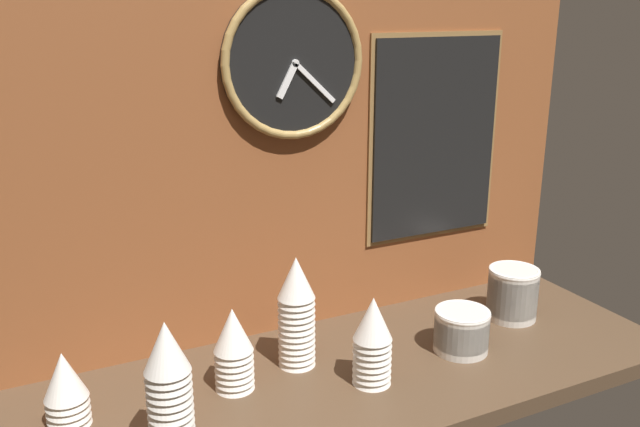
{
  "coord_description": "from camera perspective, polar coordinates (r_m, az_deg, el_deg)",
  "views": [
    {
      "loc": [
        -64.38,
        -120.1,
        79.85
      ],
      "look_at": [
        -3.5,
        4.0,
        36.75
      ],
      "focal_mm": 38.0,
      "sensor_mm": 36.0,
      "label": 1
    }
  ],
  "objects": [
    {
      "name": "cup_stack_left",
      "position": [
        1.29,
        -12.6,
        -14.12
      ],
      "size": [
        8.58,
        8.58,
        26.4
      ],
      "color": "white",
      "rests_on": "ground_plane"
    },
    {
      "name": "wall_clock",
      "position": [
        1.58,
        -2.21,
        12.56
      ],
      "size": [
        35.04,
        2.7,
        35.04
      ],
      "color": "black"
    },
    {
      "name": "wall_tiled_back",
      "position": [
        1.62,
        -2.41,
        7.61
      ],
      "size": [
        160.0,
        3.0,
        105.0
      ],
      "color": "brown",
      "rests_on": "ground_plane"
    },
    {
      "name": "bowl_stack_right",
      "position": [
        1.67,
        11.83,
        -9.53
      ],
      "size": [
        13.25,
        13.25,
        10.43
      ],
      "color": "beige",
      "rests_on": "ground_plane"
    },
    {
      "name": "cup_stack_center_left",
      "position": [
        1.48,
        -7.29,
        -11.24
      ],
      "size": [
        8.58,
        8.58,
        18.82
      ],
      "color": "white",
      "rests_on": "ground_plane"
    },
    {
      "name": "cup_stack_center",
      "position": [
        1.54,
        -1.99,
        -8.28
      ],
      "size": [
        8.58,
        8.58,
        26.4
      ],
      "color": "white",
      "rests_on": "ground_plane"
    },
    {
      "name": "menu_board",
      "position": [
        1.82,
        9.65,
        6.25
      ],
      "size": [
        39.96,
        1.32,
        54.35
      ],
      "color": "olive"
    },
    {
      "name": "cup_stack_far_left",
      "position": [
        1.45,
        -20.63,
        -13.67
      ],
      "size": [
        8.58,
        8.58,
        15.79
      ],
      "color": "white",
      "rests_on": "ground_plane"
    },
    {
      "name": "ground_plane",
      "position": [
        1.59,
        1.82,
        -13.68
      ],
      "size": [
        160.0,
        56.0,
        4.0
      ],
      "primitive_type": "cube",
      "color": "#4C3826"
    },
    {
      "name": "bowl_stack_far_right",
      "position": [
        1.86,
        15.91,
        -6.4
      ],
      "size": [
        13.25,
        13.25,
        13.82
      ],
      "color": "beige",
      "rests_on": "ground_plane"
    },
    {
      "name": "cup_stack_center_right",
      "position": [
        1.49,
        4.44,
        -10.64
      ],
      "size": [
        8.58,
        8.58,
        20.34
      ],
      "color": "white",
      "rests_on": "ground_plane"
    }
  ]
}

